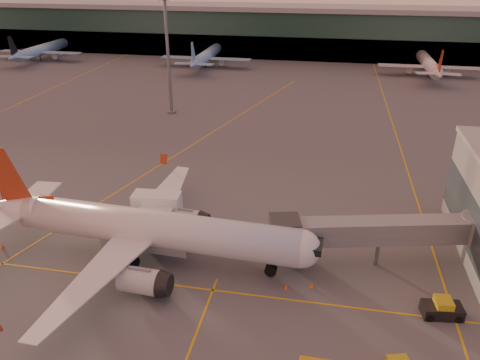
# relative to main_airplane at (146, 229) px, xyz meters

# --- Properties ---
(ground) EXTENTS (600.00, 600.00, 0.00)m
(ground) POSITION_rel_main_airplane_xyz_m (4.07, -9.40, -4.09)
(ground) COLOR #4C4F54
(ground) RESTS_ON ground
(taxi_markings) EXTENTS (100.12, 173.00, 0.01)m
(taxi_markings) POSITION_rel_main_airplane_xyz_m (-3.25, 35.09, -4.09)
(taxi_markings) COLOR gold
(taxi_markings) RESTS_ON ground
(terminal) EXTENTS (400.00, 20.00, 17.60)m
(terminal) POSITION_rel_main_airplane_xyz_m (4.07, 132.39, 4.67)
(terminal) COLOR #19382D
(terminal) RESTS_ON ground
(mast_west_near) EXTENTS (2.40, 2.40, 25.60)m
(mast_west_near) POSITION_rel_main_airplane_xyz_m (-15.93, 56.60, 10.77)
(mast_west_near) COLOR slate
(mast_west_near) RESTS_ON ground
(distant_aircraft_row) EXTENTS (350.00, 34.00, 13.00)m
(distant_aircraft_row) POSITION_rel_main_airplane_xyz_m (14.91, 108.60, -4.09)
(distant_aircraft_row) COLOR #81AED8
(distant_aircraft_row) RESTS_ON ground
(main_airplane) EXTENTS (41.74, 37.60, 12.60)m
(main_airplane) POSITION_rel_main_airplane_xyz_m (0.00, 0.00, 0.00)
(main_airplane) COLOR silver
(main_airplane) RESTS_ON ground
(jet_bridge) EXTENTS (26.25, 8.94, 6.12)m
(jet_bridge) POSITION_rel_main_airplane_xyz_m (28.25, 4.38, 0.20)
(jet_bridge) COLOR slate
(jet_bridge) RESTS_ON ground
(catering_truck) EXTENTS (6.44, 3.21, 4.86)m
(catering_truck) POSITION_rel_main_airplane_xyz_m (-1.30, 7.41, -1.33)
(catering_truck) COLOR #A03616
(catering_truck) RESTS_ON ground
(pushback_tug) EXTENTS (4.13, 2.56, 2.01)m
(pushback_tug) POSITION_rel_main_airplane_xyz_m (32.77, -3.90, -3.28)
(pushback_tug) COLOR black
(pushback_tug) RESTS_ON ground
(cone_nose) EXTENTS (0.48, 0.48, 0.61)m
(cone_nose) POSITION_rel_main_airplane_xyz_m (19.71, -1.86, -3.80)
(cone_nose) COLOR #ED520C
(cone_nose) RESTS_ON ground
(cone_tail) EXTENTS (0.46, 0.46, 0.58)m
(cone_tail) POSITION_rel_main_airplane_xyz_m (-18.82, -1.32, -3.81)
(cone_tail) COLOR #ED520C
(cone_tail) RESTS_ON ground
(cone_wing_left) EXTENTS (0.44, 0.44, 0.57)m
(cone_wing_left) POSITION_rel_main_airplane_xyz_m (-1.51, 17.41, -3.82)
(cone_wing_left) COLOR #ED520C
(cone_wing_left) RESTS_ON ground
(cone_fwd) EXTENTS (0.45, 0.45, 0.57)m
(cone_fwd) POSITION_rel_main_airplane_xyz_m (16.92, -2.60, -3.82)
(cone_fwd) COLOR #ED520C
(cone_fwd) RESTS_ON ground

